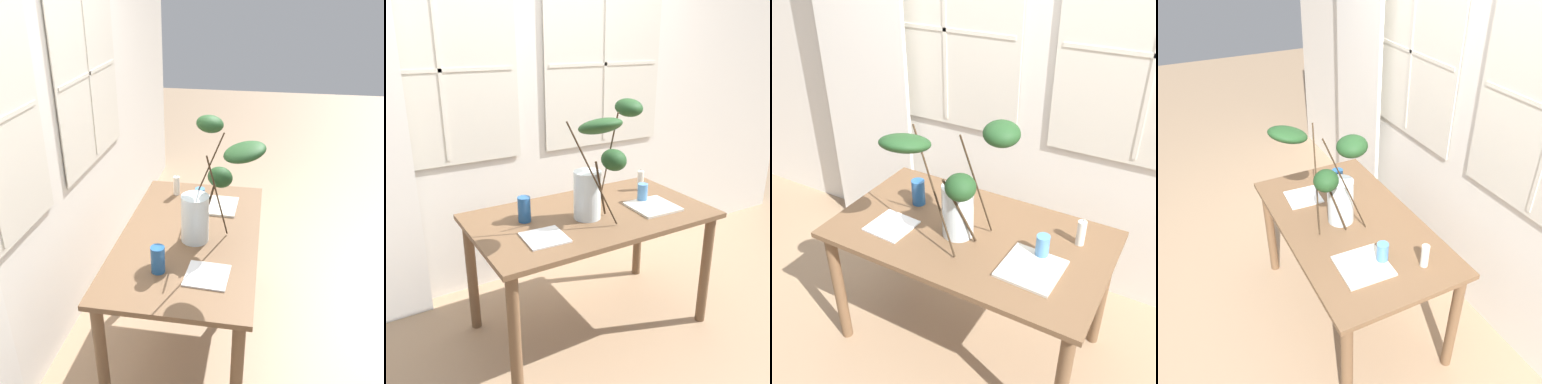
# 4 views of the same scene
# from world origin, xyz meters

# --- Properties ---
(ground) EXTENTS (14.00, 14.00, 0.00)m
(ground) POSITION_xyz_m (0.00, 0.00, 0.00)
(ground) COLOR #9E7F60
(back_wall_with_windows) EXTENTS (5.57, 0.14, 2.82)m
(back_wall_with_windows) POSITION_xyz_m (-0.00, 0.86, 1.41)
(back_wall_with_windows) COLOR silver
(back_wall_with_windows) RESTS_ON ground
(curtain_sheer_side) EXTENTS (0.72, 0.03, 2.30)m
(curtain_sheer_side) POSITION_xyz_m (-1.21, 0.68, 1.15)
(curtain_sheer_side) COLOR white
(curtain_sheer_side) RESTS_ON ground
(dining_table) EXTENTS (1.42, 0.81, 0.78)m
(dining_table) POSITION_xyz_m (0.00, 0.00, 0.66)
(dining_table) COLOR brown
(dining_table) RESTS_ON ground
(vase_with_branches) EXTENTS (0.57, 0.51, 0.69)m
(vase_with_branches) POSITION_xyz_m (-0.02, -0.12, 1.10)
(vase_with_branches) COLOR silver
(vase_with_branches) RESTS_ON dining_table
(drinking_glass_blue_left) EXTENTS (0.07, 0.07, 0.15)m
(drinking_glass_blue_left) POSITION_xyz_m (-0.38, 0.10, 0.85)
(drinking_glass_blue_left) COLOR #235693
(drinking_glass_blue_left) RESTS_ON dining_table
(drinking_glass_blue_right) EXTENTS (0.06, 0.06, 0.12)m
(drinking_glass_blue_right) POSITION_xyz_m (0.39, 0.00, 0.84)
(drinking_glass_blue_right) COLOR #4C84BC
(drinking_glass_blue_right) RESTS_ON dining_table
(plate_square_left) EXTENTS (0.23, 0.23, 0.01)m
(plate_square_left) POSITION_xyz_m (-0.38, -0.16, 0.78)
(plate_square_left) COLOR white
(plate_square_left) RESTS_ON dining_table
(plate_square_right) EXTENTS (0.28, 0.28, 0.01)m
(plate_square_right) POSITION_xyz_m (0.38, -0.11, 0.79)
(plate_square_right) COLOR silver
(plate_square_right) RESTS_ON dining_table
(pillar_candle) EXTENTS (0.04, 0.04, 0.14)m
(pillar_candle) POSITION_xyz_m (0.52, 0.18, 0.84)
(pillar_candle) COLOR silver
(pillar_candle) RESTS_ON dining_table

